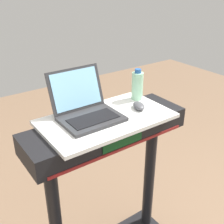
{
  "coord_description": "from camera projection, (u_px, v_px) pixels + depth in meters",
  "views": [
    {
      "loc": [
        -0.74,
        -0.4,
        1.78
      ],
      "look_at": [
        0.0,
        0.65,
        1.15
      ],
      "focal_mm": 45.92,
      "sensor_mm": 36.0,
      "label": 1
    }
  ],
  "objects": [
    {
      "name": "computer_mouse",
      "position": [
        139.0,
        106.0,
        1.57
      ],
      "size": [
        0.09,
        0.12,
        0.03
      ],
      "primitive_type": "ellipsoid",
      "rotation": [
        0.0,
        0.0,
        -0.4
      ],
      "color": "#4C4C51",
      "rests_on": "desk_board"
    },
    {
      "name": "water_bottle",
      "position": [
        137.0,
        85.0,
        1.67
      ],
      "size": [
        0.07,
        0.07,
        0.18
      ],
      "color": "#9EDBB2",
      "rests_on": "desk_board"
    },
    {
      "name": "desk_board",
      "position": [
        106.0,
        119.0,
        1.49
      ],
      "size": [
        0.68,
        0.39,
        0.02
      ],
      "primitive_type": "cube",
      "color": "white",
      "rests_on": "treadmill_base"
    },
    {
      "name": "laptop",
      "position": [
        86.0,
        109.0,
        1.47
      ],
      "size": [
        0.3,
        0.3,
        0.23
      ],
      "rotation": [
        0.0,
        0.0,
        0.02
      ],
      "color": "#2D2D30",
      "rests_on": "desk_board"
    }
  ]
}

